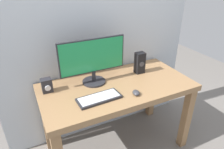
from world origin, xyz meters
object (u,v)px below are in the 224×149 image
Objects in this scene: monitor at (93,59)px; mouse at (136,93)px; audio_controller at (47,85)px; speaker_right at (140,63)px; keyboard_primary at (99,98)px; desk at (117,95)px.

monitor reaches higher than mouse.
mouse is at bearing -29.64° from audio_controller.
mouse is (0.25, -0.37, -0.21)m from monitor.
speaker_right is 1.75× the size of audio_controller.
keyboard_primary is 0.64m from speaker_right.
keyboard_primary is at bearing -102.94° from monitor.
monitor is 4.95× the size of audio_controller.
desk is at bearing -40.24° from monitor.
keyboard_primary reaches higher than desk.
mouse is at bearing -13.24° from keyboard_primary.
keyboard_primary is 1.68× the size of speaker_right.
monitor is 7.44× the size of mouse.
mouse reaches higher than desk.
monitor reaches higher than desk.
monitor reaches higher than audio_controller.
keyboard_primary is at bearing -148.96° from desk.
mouse is 0.44m from speaker_right.
mouse is at bearing -56.28° from monitor.
mouse is 0.38× the size of speaker_right.
audio_controller reaches higher than desk.
audio_controller reaches higher than mouse.
speaker_right is at bearing 69.58° from mouse.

